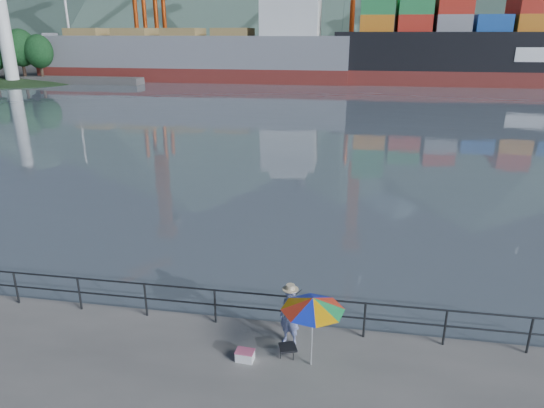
{
  "coord_description": "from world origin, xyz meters",
  "views": [
    {
      "loc": [
        4.46,
        -9.34,
        7.53
      ],
      "look_at": [
        1.84,
        6.0,
        2.0
      ],
      "focal_mm": 32.0,
      "sensor_mm": 36.0,
      "label": 1
    }
  ],
  "objects_px": {
    "fisherman": "(290,317)",
    "cooler_bag": "(245,356)",
    "beach_umbrella": "(313,304)",
    "bulk_carrier": "(203,54)"
  },
  "relations": [
    {
      "from": "cooler_bag",
      "to": "bulk_carrier",
      "type": "xyz_separation_m",
      "value": [
        -23.3,
        72.07,
        3.99
      ]
    },
    {
      "from": "beach_umbrella",
      "to": "cooler_bag",
      "type": "relative_size",
      "value": 4.29
    },
    {
      "from": "fisherman",
      "to": "cooler_bag",
      "type": "xyz_separation_m",
      "value": [
        -0.97,
        -0.89,
        -0.64
      ]
    },
    {
      "from": "cooler_bag",
      "to": "fisherman",
      "type": "bearing_deg",
      "value": 46.27
    },
    {
      "from": "cooler_bag",
      "to": "beach_umbrella",
      "type": "bearing_deg",
      "value": 7.75
    },
    {
      "from": "fisherman",
      "to": "beach_umbrella",
      "type": "bearing_deg",
      "value": -30.34
    },
    {
      "from": "bulk_carrier",
      "to": "cooler_bag",
      "type": "bearing_deg",
      "value": -72.08
    },
    {
      "from": "beach_umbrella",
      "to": "fisherman",
      "type": "bearing_deg",
      "value": 128.55
    },
    {
      "from": "cooler_bag",
      "to": "bulk_carrier",
      "type": "distance_m",
      "value": 75.85
    },
    {
      "from": "fisherman",
      "to": "cooler_bag",
      "type": "distance_m",
      "value": 1.47
    }
  ]
}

